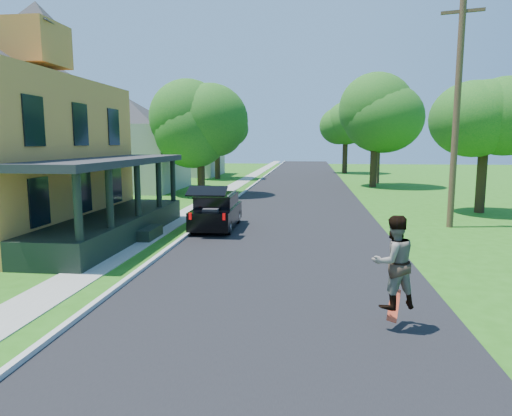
# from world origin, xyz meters

# --- Properties ---
(ground) EXTENTS (140.00, 140.00, 0.00)m
(ground) POSITION_xyz_m (0.00, 0.00, 0.00)
(ground) COLOR #245F13
(ground) RESTS_ON ground
(street) EXTENTS (8.00, 120.00, 0.02)m
(street) POSITION_xyz_m (0.00, 20.00, 0.00)
(street) COLOR black
(street) RESTS_ON ground
(curb) EXTENTS (0.15, 120.00, 0.12)m
(curb) POSITION_xyz_m (-4.05, 20.00, 0.00)
(curb) COLOR #B0AFAA
(curb) RESTS_ON ground
(sidewalk) EXTENTS (1.30, 120.00, 0.03)m
(sidewalk) POSITION_xyz_m (-5.60, 20.00, 0.00)
(sidewalk) COLOR gray
(sidewalk) RESTS_ON ground
(front_walk) EXTENTS (6.50, 1.20, 0.03)m
(front_walk) POSITION_xyz_m (-9.50, 6.00, 0.00)
(front_walk) COLOR gray
(front_walk) RESTS_ON ground
(neighbor_house_mid) EXTENTS (12.78, 12.78, 8.30)m
(neighbor_house_mid) POSITION_xyz_m (-13.50, 24.00, 4.19)
(neighbor_house_mid) COLOR #9E988C
(neighbor_house_mid) RESTS_ON ground
(neighbor_house_far) EXTENTS (12.78, 12.78, 8.30)m
(neighbor_house_far) POSITION_xyz_m (-13.50, 40.00, 4.19)
(neighbor_house_far) COLOR #9E988C
(neighbor_house_far) RESTS_ON ground
(black_suv) EXTENTS (1.74, 4.37, 2.02)m
(black_suv) POSITION_xyz_m (-3.20, 8.35, 0.77)
(black_suv) COLOR black
(black_suv) RESTS_ON ground
(skateboarder) EXTENTS (1.10, 0.98, 1.86)m
(skateboarder) POSITION_xyz_m (2.45, -1.87, 1.40)
(skateboarder) COLOR black
(skateboarder) RESTS_ON ground
(skateboard) EXTENTS (0.36, 0.54, 0.58)m
(skateboard) POSITION_xyz_m (2.52, -1.74, 0.45)
(skateboard) COLOR #BA2C0F
(skateboard) RESTS_ON ground
(tree_left_mid) EXTENTS (7.17, 6.98, 8.30)m
(tree_left_mid) POSITION_xyz_m (-6.80, 20.37, 5.32)
(tree_left_mid) COLOR black
(tree_left_mid) RESTS_ON ground
(tree_left_far) EXTENTS (6.50, 6.20, 7.88)m
(tree_left_far) POSITION_xyz_m (-8.69, 35.36, 5.17)
(tree_left_far) COLOR black
(tree_left_far) RESTS_ON ground
(tree_right_near) EXTENTS (4.67, 4.58, 7.20)m
(tree_right_near) POSITION_xyz_m (9.81, 14.56, 4.84)
(tree_right_near) COLOR black
(tree_right_near) RESTS_ON ground
(tree_right_mid) EXTENTS (7.50, 7.32, 9.74)m
(tree_right_mid) POSITION_xyz_m (6.02, 28.22, 6.35)
(tree_right_mid) COLOR black
(tree_right_mid) RESTS_ON ground
(tree_right_far) EXTENTS (6.87, 7.12, 8.87)m
(tree_right_far) POSITION_xyz_m (4.98, 45.57, 5.90)
(tree_right_far) COLOR black
(tree_right_far) RESTS_ON ground
(utility_pole_near) EXTENTS (1.68, 0.55, 9.76)m
(utility_pole_near) POSITION_xyz_m (7.00, 9.94, 5.03)
(utility_pole_near) COLOR #3C281C
(utility_pole_near) RESTS_ON ground
(utility_pole_far) EXTENTS (1.66, 0.70, 8.49)m
(utility_pole_far) POSITION_xyz_m (7.00, 31.96, 4.40)
(utility_pole_far) COLOR #3C281C
(utility_pole_far) RESTS_ON ground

